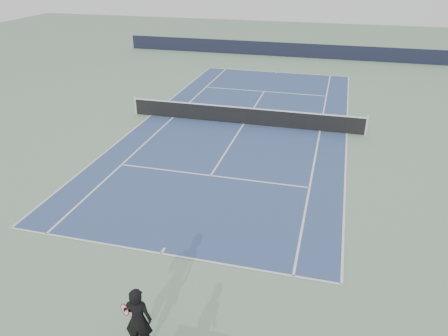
# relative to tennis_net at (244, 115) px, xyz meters

# --- Properties ---
(ground) EXTENTS (80.00, 80.00, 0.00)m
(ground) POSITION_rel_tennis_net_xyz_m (0.00, 0.00, -0.50)
(ground) COLOR gray
(court_surface) EXTENTS (10.97, 23.77, 0.01)m
(court_surface) POSITION_rel_tennis_net_xyz_m (0.00, 0.00, -0.50)
(court_surface) COLOR #33497A
(court_surface) RESTS_ON ground
(tennis_net) EXTENTS (12.90, 0.10, 1.07)m
(tennis_net) POSITION_rel_tennis_net_xyz_m (0.00, 0.00, 0.00)
(tennis_net) COLOR silver
(tennis_net) RESTS_ON ground
(windscreen_far) EXTENTS (30.00, 0.25, 1.20)m
(windscreen_far) POSITION_rel_tennis_net_xyz_m (0.00, 17.88, 0.10)
(windscreen_far) COLOR black
(windscreen_far) RESTS_ON ground
(tennis_player) EXTENTS (0.82, 0.58, 1.79)m
(tennis_player) POSITION_rel_tennis_net_xyz_m (0.92, -15.37, 0.39)
(tennis_player) COLOR black
(tennis_player) RESTS_ON ground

